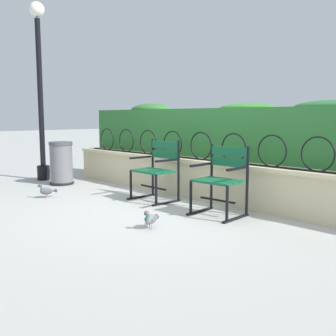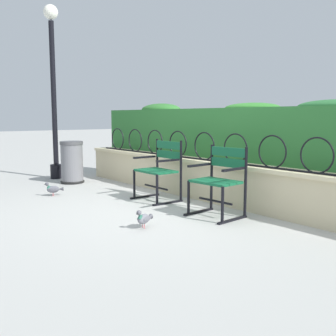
{
  "view_description": "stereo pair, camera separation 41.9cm",
  "coord_description": "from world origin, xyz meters",
  "px_view_note": "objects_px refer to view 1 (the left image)",
  "views": [
    {
      "loc": [
        3.78,
        -3.48,
        1.23
      ],
      "look_at": [
        0.0,
        0.13,
        0.55
      ],
      "focal_mm": 42.19,
      "sensor_mm": 36.0,
      "label": 1
    },
    {
      "loc": [
        4.06,
        -3.17,
        1.23
      ],
      "look_at": [
        0.0,
        0.13,
        0.55
      ],
      "focal_mm": 42.19,
      "sensor_mm": 36.0,
      "label": 2
    }
  ],
  "objects_px": {
    "trash_bin": "(61,164)",
    "lamppost": "(40,90)",
    "pigeon_far_side": "(151,219)",
    "park_chair_right": "(221,178)",
    "pigeon_near_chairs": "(47,191)",
    "park_chair_left": "(157,168)"
  },
  "relations": [
    {
      "from": "pigeon_near_chairs",
      "to": "trash_bin",
      "type": "bearing_deg",
      "value": 140.61
    },
    {
      "from": "trash_bin",
      "to": "lamppost",
      "type": "height_order",
      "value": "lamppost"
    },
    {
      "from": "park_chair_right",
      "to": "trash_bin",
      "type": "bearing_deg",
      "value": -174.35
    },
    {
      "from": "park_chair_right",
      "to": "trash_bin",
      "type": "distance_m",
      "value": 3.44
    },
    {
      "from": "pigeon_near_chairs",
      "to": "lamppost",
      "type": "bearing_deg",
      "value": 155.08
    },
    {
      "from": "park_chair_left",
      "to": "lamppost",
      "type": "xyz_separation_m",
      "value": [
        -2.93,
        -0.35,
        1.27
      ]
    },
    {
      "from": "pigeon_far_side",
      "to": "park_chair_right",
      "type": "bearing_deg",
      "value": 82.38
    },
    {
      "from": "park_chair_left",
      "to": "pigeon_far_side",
      "type": "xyz_separation_m",
      "value": [
        1.08,
        -1.07,
        -0.36
      ]
    },
    {
      "from": "pigeon_far_side",
      "to": "trash_bin",
      "type": "relative_size",
      "value": 0.36
    },
    {
      "from": "park_chair_right",
      "to": "lamppost",
      "type": "height_order",
      "value": "lamppost"
    },
    {
      "from": "trash_bin",
      "to": "lamppost",
      "type": "xyz_separation_m",
      "value": [
        -0.73,
        0.0,
        1.37
      ]
    },
    {
      "from": "trash_bin",
      "to": "lamppost",
      "type": "relative_size",
      "value": 0.23
    },
    {
      "from": "lamppost",
      "to": "pigeon_far_side",
      "type": "bearing_deg",
      "value": -10.21
    },
    {
      "from": "pigeon_far_side",
      "to": "lamppost",
      "type": "bearing_deg",
      "value": 169.79
    },
    {
      "from": "trash_bin",
      "to": "pigeon_near_chairs",
      "type": "bearing_deg",
      "value": -39.39
    },
    {
      "from": "park_chair_left",
      "to": "pigeon_far_side",
      "type": "bearing_deg",
      "value": -44.83
    },
    {
      "from": "pigeon_near_chairs",
      "to": "lamppost",
      "type": "height_order",
      "value": "lamppost"
    },
    {
      "from": "trash_bin",
      "to": "park_chair_right",
      "type": "bearing_deg",
      "value": 5.65
    },
    {
      "from": "park_chair_right",
      "to": "lamppost",
      "type": "relative_size",
      "value": 0.26
    },
    {
      "from": "park_chair_right",
      "to": "pigeon_far_side",
      "type": "xyz_separation_m",
      "value": [
        -0.14,
        -1.06,
        -0.35
      ]
    },
    {
      "from": "pigeon_far_side",
      "to": "trash_bin",
      "type": "bearing_deg",
      "value": 167.67
    },
    {
      "from": "park_chair_right",
      "to": "pigeon_far_side",
      "type": "distance_m",
      "value": 1.12
    }
  ]
}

